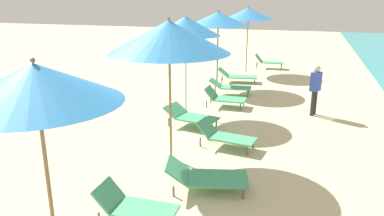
{
  "coord_description": "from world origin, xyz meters",
  "views": [
    {
      "loc": [
        2.7,
        0.26,
        3.41
      ],
      "look_at": [
        0.63,
        6.78,
        1.32
      ],
      "focal_mm": 34.29,
      "sensor_mm": 36.0,
      "label": 1
    }
  ],
  "objects_px": {
    "lounger_fifth_inland": "(230,86)",
    "umbrella_farthest": "(248,14)",
    "lounger_third_shoreside": "(225,135)",
    "lounger_fourth_shoreside": "(224,97)",
    "umbrella_fourth": "(186,26)",
    "person_walking_near": "(315,86)",
    "umbrella_second": "(36,83)",
    "lounger_third_inland": "(206,176)",
    "lounger_farthest_shoreside": "(268,61)",
    "lounger_fifth_shoreside": "(237,76)",
    "umbrella_third": "(169,37)",
    "umbrella_fifth": "(218,19)",
    "lounger_fourth_inland": "(191,116)",
    "lounger_second_shoreside": "(134,206)"
  },
  "relations": [
    {
      "from": "lounger_fifth_inland",
      "to": "umbrella_farthest",
      "type": "height_order",
      "value": "umbrella_farthest"
    },
    {
      "from": "umbrella_fifth",
      "to": "lounger_fourth_shoreside",
      "type": "bearing_deg",
      "value": -71.32
    },
    {
      "from": "lounger_third_shoreside",
      "to": "lounger_fourth_shoreside",
      "type": "relative_size",
      "value": 1.11
    },
    {
      "from": "lounger_third_shoreside",
      "to": "lounger_fifth_inland",
      "type": "bearing_deg",
      "value": 108.99
    },
    {
      "from": "lounger_third_shoreside",
      "to": "lounger_third_inland",
      "type": "bearing_deg",
      "value": -78.84
    },
    {
      "from": "umbrella_third",
      "to": "lounger_third_shoreside",
      "type": "bearing_deg",
      "value": 45.25
    },
    {
      "from": "lounger_second_shoreside",
      "to": "umbrella_fifth",
      "type": "xyz_separation_m",
      "value": [
        -0.97,
        9.27,
        2.28
      ]
    },
    {
      "from": "umbrella_fourth",
      "to": "lounger_fourth_inland",
      "type": "relative_size",
      "value": 1.91
    },
    {
      "from": "umbrella_second",
      "to": "lounger_third_inland",
      "type": "bearing_deg",
      "value": 63.03
    },
    {
      "from": "lounger_third_inland",
      "to": "umbrella_fifth",
      "type": "bearing_deg",
      "value": 88.39
    },
    {
      "from": "lounger_fifth_inland",
      "to": "umbrella_third",
      "type": "bearing_deg",
      "value": -96.96
    },
    {
      "from": "lounger_second_shoreside",
      "to": "lounger_fourth_shoreside",
      "type": "height_order",
      "value": "same"
    },
    {
      "from": "lounger_fifth_shoreside",
      "to": "umbrella_second",
      "type": "bearing_deg",
      "value": -98.77
    },
    {
      "from": "umbrella_fourth",
      "to": "lounger_third_inland",
      "type": "bearing_deg",
      "value": -67.05
    },
    {
      "from": "lounger_second_shoreside",
      "to": "umbrella_fourth",
      "type": "relative_size",
      "value": 0.43
    },
    {
      "from": "lounger_fourth_inland",
      "to": "lounger_fifth_inland",
      "type": "height_order",
      "value": "lounger_fifth_inland"
    },
    {
      "from": "lounger_third_shoreside",
      "to": "umbrella_fourth",
      "type": "distance_m",
      "value": 3.64
    },
    {
      "from": "lounger_fourth_shoreside",
      "to": "lounger_third_inland",
      "type": "bearing_deg",
      "value": -81.12
    },
    {
      "from": "umbrella_fifth",
      "to": "lounger_farthest_shoreside",
      "type": "distance_m",
      "value": 5.21
    },
    {
      "from": "lounger_fourth_shoreside",
      "to": "umbrella_fifth",
      "type": "xyz_separation_m",
      "value": [
        -0.88,
        2.6,
        2.3
      ]
    },
    {
      "from": "person_walking_near",
      "to": "lounger_farthest_shoreside",
      "type": "bearing_deg",
      "value": -50.97
    },
    {
      "from": "umbrella_fourth",
      "to": "umbrella_fifth",
      "type": "distance_m",
      "value": 3.62
    },
    {
      "from": "lounger_third_shoreside",
      "to": "umbrella_fifth",
      "type": "bearing_deg",
      "value": 113.97
    },
    {
      "from": "umbrella_farthest",
      "to": "umbrella_fourth",
      "type": "bearing_deg",
      "value": -95.49
    },
    {
      "from": "lounger_fourth_shoreside",
      "to": "lounger_farthest_shoreside",
      "type": "relative_size",
      "value": 0.92
    },
    {
      "from": "lounger_farthest_shoreside",
      "to": "umbrella_fifth",
      "type": "bearing_deg",
      "value": -110.11
    },
    {
      "from": "umbrella_second",
      "to": "umbrella_fifth",
      "type": "relative_size",
      "value": 0.95
    },
    {
      "from": "lounger_third_shoreside",
      "to": "lounger_third_inland",
      "type": "height_order",
      "value": "lounger_third_shoreside"
    },
    {
      "from": "umbrella_second",
      "to": "lounger_third_inland",
      "type": "height_order",
      "value": "umbrella_second"
    },
    {
      "from": "umbrella_fourth",
      "to": "person_walking_near",
      "type": "relative_size",
      "value": 1.94
    },
    {
      "from": "umbrella_fourth",
      "to": "person_walking_near",
      "type": "distance_m",
      "value": 4.18
    },
    {
      "from": "lounger_fourth_inland",
      "to": "lounger_third_shoreside",
      "type": "bearing_deg",
      "value": -31.6
    },
    {
      "from": "umbrella_second",
      "to": "lounger_third_shoreside",
      "type": "bearing_deg",
      "value": 75.39
    },
    {
      "from": "umbrella_second",
      "to": "umbrella_third",
      "type": "bearing_deg",
      "value": 86.5
    },
    {
      "from": "lounger_fourth_shoreside",
      "to": "lounger_third_shoreside",
      "type": "bearing_deg",
      "value": -77.23
    },
    {
      "from": "umbrella_fourth",
      "to": "lounger_fourth_shoreside",
      "type": "distance_m",
      "value": 2.68
    },
    {
      "from": "umbrella_second",
      "to": "lounger_second_shoreside",
      "type": "xyz_separation_m",
      "value": [
        0.53,
        1.17,
        -2.16
      ]
    },
    {
      "from": "lounger_third_shoreside",
      "to": "umbrella_farthest",
      "type": "height_order",
      "value": "umbrella_farthest"
    },
    {
      "from": "lounger_third_inland",
      "to": "lounger_fifth_inland",
      "type": "bearing_deg",
      "value": 84.3
    },
    {
      "from": "lounger_second_shoreside",
      "to": "lounger_third_shoreside",
      "type": "bearing_deg",
      "value": 77.57
    },
    {
      "from": "lounger_third_shoreside",
      "to": "lounger_farthest_shoreside",
      "type": "xyz_separation_m",
      "value": [
        -0.14,
        10.31,
        0.06
      ]
    },
    {
      "from": "lounger_farthest_shoreside",
      "to": "person_walking_near",
      "type": "distance_m",
      "value": 7.43
    },
    {
      "from": "lounger_third_inland",
      "to": "lounger_fifth_shoreside",
      "type": "xyz_separation_m",
      "value": [
        -1.14,
        8.89,
        0.01
      ]
    },
    {
      "from": "lounger_farthest_shoreside",
      "to": "lounger_third_inland",
      "type": "bearing_deg",
      "value": -90.42
    },
    {
      "from": "lounger_fourth_inland",
      "to": "lounger_fifth_shoreside",
      "type": "relative_size",
      "value": 0.92
    },
    {
      "from": "lounger_second_shoreside",
      "to": "umbrella_third",
      "type": "relative_size",
      "value": 0.42
    },
    {
      "from": "lounger_third_inland",
      "to": "lounger_fourth_inland",
      "type": "height_order",
      "value": "lounger_third_inland"
    },
    {
      "from": "lounger_third_shoreside",
      "to": "person_walking_near",
      "type": "relative_size",
      "value": 0.95
    },
    {
      "from": "umbrella_fifth",
      "to": "lounger_fifth_inland",
      "type": "relative_size",
      "value": 1.9
    },
    {
      "from": "umbrella_farthest",
      "to": "lounger_fifth_inland",
      "type": "bearing_deg",
      "value": -87.99
    }
  ]
}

